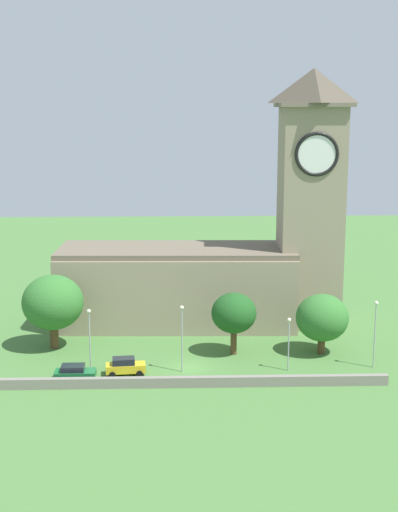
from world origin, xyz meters
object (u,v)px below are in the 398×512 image
church (225,254)px  tree_riverside_east (322,318)px  car_green (75,373)px  tree_churchyard (53,303)px  streetlamp_east_mid (289,335)px  tree_riverside_west (234,313)px  streetlamp_west_mid (89,330)px  car_yellow (125,366)px  streetlamp_east_end (375,324)px  streetlamp_central (182,328)px

church → tree_riverside_east: (10.66, -12.76, -5.11)m
car_green → tree_churchyard: bearing=110.0°
streetlamp_east_mid → tree_riverside_west: tree_riverside_west is taller
streetlamp_west_mid → tree_riverside_east: bearing=11.4°
church → car_yellow: church is taller
streetlamp_west_mid → streetlamp_east_mid: 21.77m
tree_riverside_west → tree_riverside_east: 10.39m
streetlamp_west_mid → tree_churchyard: size_ratio=0.79×
streetlamp_east_end → tree_churchyard: size_ratio=0.85×
streetlamp_east_mid → tree_churchyard: size_ratio=0.67×
church → streetlamp_east_end: (15.57, -17.66, -4.41)m
streetlamp_central → streetlamp_east_end: size_ratio=0.98×
streetlamp_west_mid → tree_riverside_west: tree_riverside_west is taller
car_yellow → streetlamp_east_mid: streetlamp_east_mid is taller
streetlamp_central → tree_churchyard: size_ratio=0.84×
tree_riverside_west → streetlamp_east_mid: bearing=-45.2°
streetlamp_west_mid → streetlamp_east_end: streetlamp_east_end is taller
car_green → streetlamp_central: bearing=10.9°
car_green → tree_riverside_east: (27.94, 7.79, 3.50)m
car_yellow → streetlamp_central: 7.42m
car_yellow → streetlamp_east_end: streetlamp_east_end is taller
church → streetlamp_east_mid: (5.88, -18.32, -5.35)m
church → tree_riverside_west: size_ratio=5.14×
tree_riverside_west → tree_riverside_east: bearing=-0.4°
car_green → tree_riverside_west: (17.57, 7.86, 4.12)m
car_green → streetlamp_central: (11.45, 2.21, 4.12)m
car_yellow → streetlamp_central: (6.20, 0.70, 4.02)m
tree_riverside_east → streetlamp_central: bearing=-161.3°
car_green → car_yellow: bearing=16.0°
tree_churchyard → tree_riverside_west: size_ratio=1.22×
streetlamp_east_end → tree_riverside_west: bearing=162.0°
streetlamp_east_end → tree_riverside_west: (-15.28, 4.96, -0.08)m
streetlamp_central → streetlamp_east_mid: (11.71, 0.03, -0.86)m
car_green → tree_riverside_east: 29.22m
church → streetlamp_west_mid: 24.54m
streetlamp_east_mid → tree_riverside_east: tree_riverside_east is taller
streetlamp_west_mid → church: bearing=48.7°
streetlamp_central → streetlamp_east_mid: streetlamp_central is taller
streetlamp_central → church: bearing=72.4°
tree_riverside_east → streetlamp_east_end: bearing=-44.9°
streetlamp_central → tree_churchyard: 17.57m
streetlamp_east_mid → tree_riverside_west: size_ratio=0.82×
streetlamp_east_end → tree_riverside_east: size_ratio=1.07×
car_yellow → streetlamp_west_mid: size_ratio=0.62×
streetlamp_east_mid → streetlamp_east_end: (9.69, 0.67, 0.94)m
church → streetlamp_east_end: size_ratio=4.95×
streetlamp_west_mid → streetlamp_east_end: 31.46m
car_yellow → tree_riverside_west: 14.43m
streetlamp_central → tree_riverside_east: streetlamp_central is taller
streetlamp_central → tree_riverside_west: (6.12, 5.65, -0.01)m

